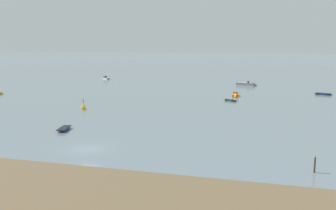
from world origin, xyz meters
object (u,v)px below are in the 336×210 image
object	(u,v)px
rowboat_moored_1	(323,94)
motorboat_moored_4	(249,85)
motorboat_moored_2	(106,78)
mooring_post_left	(315,165)
rowboat_moored_0	(64,129)
motorboat_moored_5	(235,95)
channel_buoy	(83,107)
rowboat_moored_2	(231,101)

from	to	relation	value
rowboat_moored_1	motorboat_moored_4	distance (m)	24.63
motorboat_moored_2	mooring_post_left	bearing A→B (deg)	168.29
motorboat_moored_4	motorboat_moored_2	bearing A→B (deg)	-177.50
rowboat_moored_0	mooring_post_left	distance (m)	35.65
rowboat_moored_0	motorboat_moored_5	distance (m)	47.45
motorboat_moored_4	channel_buoy	distance (m)	57.77
rowboat_moored_1	mooring_post_left	bearing A→B (deg)	96.98
rowboat_moored_0	channel_buoy	bearing A→B (deg)	-172.95
motorboat_moored_2	channel_buoy	distance (m)	60.83
rowboat_moored_0	motorboat_moored_4	bearing A→B (deg)	149.10
rowboat_moored_1	channel_buoy	xyz separation A→B (m)	(-48.25, -34.55, 0.29)
mooring_post_left	rowboat_moored_2	bearing A→B (deg)	106.38
motorboat_moored_2	mooring_post_left	xyz separation A→B (m)	(61.22, -83.15, 0.59)
motorboat_moored_2	channel_buoy	world-z (taller)	channel_buoy
motorboat_moored_2	motorboat_moored_5	bearing A→B (deg)	-170.85
motorboat_moored_2	motorboat_moored_4	distance (m)	50.89
rowboat_moored_1	motorboat_moored_4	size ratio (longest dim) A/B	0.65
channel_buoy	mooring_post_left	world-z (taller)	channel_buoy
rowboat_moored_0	motorboat_moored_2	distance (m)	78.26
rowboat_moored_1	motorboat_moored_5	xyz separation A→B (m)	(-21.03, -8.89, 0.08)
mooring_post_left	channel_buoy	bearing A→B (deg)	146.67
motorboat_moored_2	channel_buoy	bearing A→B (deg)	152.50
rowboat_moored_0	rowboat_moored_2	size ratio (longest dim) A/B	1.25
motorboat_moored_4	mooring_post_left	distance (m)	76.92
rowboat_moored_0	motorboat_moored_5	size ratio (longest dim) A/B	0.87
rowboat_moored_2	channel_buoy	world-z (taller)	channel_buoy
rowboat_moored_1	motorboat_moored_5	distance (m)	22.83
motorboat_moored_5	rowboat_moored_0	bearing A→B (deg)	-33.50
rowboat_moored_2	mooring_post_left	size ratio (longest dim) A/B	1.65
motorboat_moored_5	rowboat_moored_2	bearing A→B (deg)	-9.30
rowboat_moored_2	mooring_post_left	world-z (taller)	mooring_post_left
rowboat_moored_1	rowboat_moored_2	world-z (taller)	rowboat_moored_1
rowboat_moored_0	motorboat_moored_5	xyz separation A→B (m)	(21.68, 42.20, 0.09)
rowboat_moored_1	motorboat_moored_2	world-z (taller)	motorboat_moored_2
motorboat_moored_2	motorboat_moored_5	xyz separation A→B (m)	(48.59, -31.29, 0.02)
rowboat_moored_1	motorboat_moored_2	bearing A→B (deg)	-2.98
motorboat_moored_4	channel_buoy	bearing A→B (deg)	-109.76
rowboat_moored_1	rowboat_moored_0	bearing A→B (deg)	64.96
motorboat_moored_2	rowboat_moored_2	bearing A→B (deg)	-176.93
motorboat_moored_4	channel_buoy	size ratio (longest dim) A/B	2.86
rowboat_moored_0	motorboat_moored_4	world-z (taller)	motorboat_moored_4
rowboat_moored_1	mooring_post_left	distance (m)	61.33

